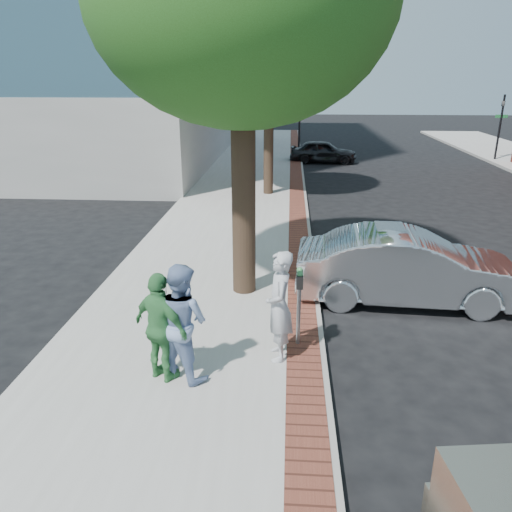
# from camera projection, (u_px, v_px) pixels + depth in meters

# --- Properties ---
(ground) EXTENTS (120.00, 120.00, 0.00)m
(ground) POSITION_uv_depth(u_px,v_px,m) (266.00, 337.00, 9.73)
(ground) COLOR black
(ground) RESTS_ON ground
(sidewalk) EXTENTS (5.00, 60.00, 0.15)m
(sidewalk) POSITION_uv_depth(u_px,v_px,m) (234.00, 220.00, 17.31)
(sidewalk) COLOR #9E9991
(sidewalk) RESTS_ON ground
(brick_strip) EXTENTS (0.60, 60.00, 0.01)m
(brick_strip) POSITION_uv_depth(u_px,v_px,m) (298.00, 219.00, 17.14)
(brick_strip) COLOR brown
(brick_strip) RESTS_ON sidewalk
(curb) EXTENTS (0.10, 60.00, 0.15)m
(curb) POSITION_uv_depth(u_px,v_px,m) (308.00, 221.00, 17.15)
(curb) COLOR gray
(curb) RESTS_ON ground
(office_base) EXTENTS (18.20, 22.20, 4.00)m
(office_base) POSITION_uv_depth(u_px,v_px,m) (72.00, 124.00, 30.52)
(office_base) COLOR gray
(office_base) RESTS_ON ground
(signal_near) EXTENTS (0.70, 0.15, 3.80)m
(signal_near) POSITION_uv_depth(u_px,v_px,m) (299.00, 121.00, 29.55)
(signal_near) COLOR black
(signal_near) RESTS_ON ground
(signal_far) EXTENTS (0.70, 0.15, 3.80)m
(signal_far) POSITION_uv_depth(u_px,v_px,m) (501.00, 122.00, 28.82)
(signal_far) COLOR black
(signal_far) RESTS_ON ground
(tree_far) EXTENTS (4.80, 4.80, 7.14)m
(tree_far) POSITION_uv_depth(u_px,v_px,m) (269.00, 62.00, 19.22)
(tree_far) COLOR black
(tree_far) RESTS_ON sidewalk
(parking_meter) EXTENTS (0.12, 0.32, 1.47)m
(parking_meter) POSITION_uv_depth(u_px,v_px,m) (299.00, 291.00, 8.83)
(parking_meter) COLOR gray
(parking_meter) RESTS_ON sidewalk
(person_gray) EXTENTS (0.54, 0.76, 1.95)m
(person_gray) POSITION_uv_depth(u_px,v_px,m) (279.00, 306.00, 8.43)
(person_gray) COLOR #B1B2B7
(person_gray) RESTS_ON sidewalk
(person_officer) EXTENTS (1.19, 1.12, 1.94)m
(person_officer) POSITION_uv_depth(u_px,v_px,m) (182.00, 321.00, 7.92)
(person_officer) COLOR #7C94C0
(person_officer) RESTS_ON sidewalk
(person_green) EXTENTS (1.15, 0.95, 1.83)m
(person_green) POSITION_uv_depth(u_px,v_px,m) (161.00, 328.00, 7.84)
(person_green) COLOR #3E8A48
(person_green) RESTS_ON sidewalk
(sedan_silver) EXTENTS (5.01, 2.01, 1.62)m
(sedan_silver) POSITION_uv_depth(u_px,v_px,m) (408.00, 268.00, 11.00)
(sedan_silver) COLOR silver
(sedan_silver) RESTS_ON ground
(bg_car) EXTENTS (3.91, 1.76, 1.31)m
(bg_car) POSITION_uv_depth(u_px,v_px,m) (323.00, 151.00, 28.95)
(bg_car) COLOR black
(bg_car) RESTS_ON ground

